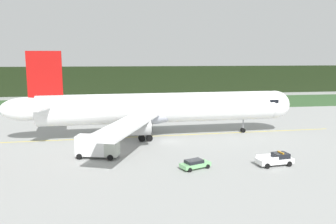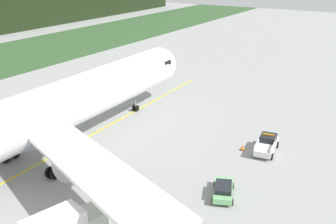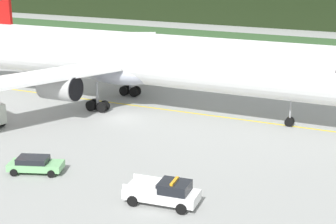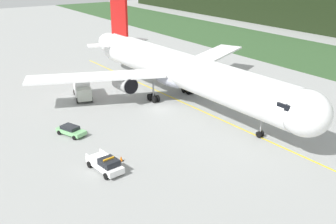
{
  "view_description": "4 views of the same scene",
  "coord_description": "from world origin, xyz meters",
  "px_view_note": "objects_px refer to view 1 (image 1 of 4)",
  "views": [
    {
      "loc": [
        -9.17,
        -60.82,
        15.48
      ],
      "look_at": [
        1.19,
        6.27,
        4.46
      ],
      "focal_mm": 36.92,
      "sensor_mm": 36.0,
      "label": 1
    },
    {
      "loc": [
        -30.67,
        -29.09,
        21.57
      ],
      "look_at": [
        8.97,
        -5.06,
        4.26
      ],
      "focal_mm": 43.92,
      "sensor_mm": 36.0,
      "label": 2
    },
    {
      "loc": [
        28.66,
        -45.7,
        16.6
      ],
      "look_at": [
        7.45,
        -3.95,
        2.69
      ],
      "focal_mm": 56.24,
      "sensor_mm": 36.0,
      "label": 3
    },
    {
      "loc": [
        50.35,
        -32.37,
        22.7
      ],
      "look_at": [
        9.07,
        -4.72,
        3.41
      ],
      "focal_mm": 42.29,
      "sensor_mm": 36.0,
      "label": 4
    }
  ],
  "objects_px": {
    "staff_car": "(195,164)",
    "apron_cone": "(260,158)",
    "airliner": "(157,108)",
    "ops_pickup_truck": "(276,159)",
    "catering_truck": "(96,146)"
  },
  "relations": [
    {
      "from": "staff_car",
      "to": "apron_cone",
      "type": "height_order",
      "value": "staff_car"
    },
    {
      "from": "airliner",
      "to": "ops_pickup_truck",
      "type": "height_order",
      "value": "airliner"
    },
    {
      "from": "airliner",
      "to": "apron_cone",
      "type": "relative_size",
      "value": 82.32
    },
    {
      "from": "airliner",
      "to": "catering_truck",
      "type": "height_order",
      "value": "airliner"
    },
    {
      "from": "airliner",
      "to": "ops_pickup_truck",
      "type": "bearing_deg",
      "value": -55.17
    },
    {
      "from": "ops_pickup_truck",
      "to": "staff_car",
      "type": "height_order",
      "value": "ops_pickup_truck"
    },
    {
      "from": "staff_car",
      "to": "airliner",
      "type": "bearing_deg",
      "value": 97.6
    },
    {
      "from": "airliner",
      "to": "apron_cone",
      "type": "distance_m",
      "value": 23.23
    },
    {
      "from": "catering_truck",
      "to": "airliner",
      "type": "bearing_deg",
      "value": 49.85
    },
    {
      "from": "ops_pickup_truck",
      "to": "catering_truck",
      "type": "relative_size",
      "value": 0.79
    },
    {
      "from": "apron_cone",
      "to": "airliner",
      "type": "bearing_deg",
      "value": 126.04
    },
    {
      "from": "staff_car",
      "to": "apron_cone",
      "type": "bearing_deg",
      "value": 11.81
    },
    {
      "from": "ops_pickup_truck",
      "to": "catering_truck",
      "type": "bearing_deg",
      "value": 163.15
    },
    {
      "from": "catering_truck",
      "to": "apron_cone",
      "type": "bearing_deg",
      "value": -12.01
    },
    {
      "from": "catering_truck",
      "to": "apron_cone",
      "type": "relative_size",
      "value": 10.02
    }
  ]
}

